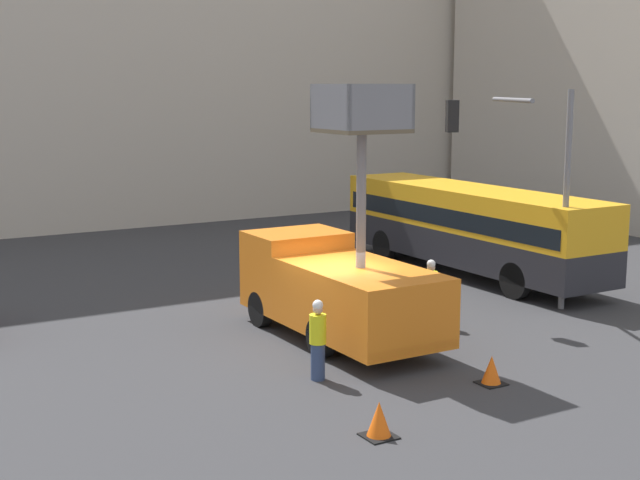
{
  "coord_description": "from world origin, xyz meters",
  "views": [
    {
      "loc": [
        -11.18,
        -18.57,
        6.52
      ],
      "look_at": [
        0.52,
        1.39,
        2.5
      ],
      "focal_mm": 50.0,
      "sensor_mm": 36.0,
      "label": 1
    }
  ],
  "objects_px": {
    "traffic_light_pole": "(527,163)",
    "road_worker_directing": "(431,292)",
    "road_worker_near_truck": "(318,340)",
    "traffic_cone_mid_road": "(379,420)",
    "utility_truck": "(337,285)",
    "city_bus": "(470,223)",
    "traffic_cone_near_truck": "(491,371)"
  },
  "relations": [
    {
      "from": "traffic_light_pole",
      "to": "traffic_cone_mid_road",
      "type": "xyz_separation_m",
      "value": [
        -9.06,
        -5.89,
        -4.01
      ]
    },
    {
      "from": "city_bus",
      "to": "traffic_light_pole",
      "type": "relative_size",
      "value": 1.8
    },
    {
      "from": "traffic_light_pole",
      "to": "traffic_cone_mid_road",
      "type": "relative_size",
      "value": 9.28
    },
    {
      "from": "utility_truck",
      "to": "city_bus",
      "type": "relative_size",
      "value": 0.57
    },
    {
      "from": "road_worker_near_truck",
      "to": "traffic_cone_mid_road",
      "type": "distance_m",
      "value": 3.56
    },
    {
      "from": "city_bus",
      "to": "traffic_cone_mid_road",
      "type": "bearing_deg",
      "value": 140.09
    },
    {
      "from": "road_worker_directing",
      "to": "traffic_cone_near_truck",
      "type": "relative_size",
      "value": 2.83
    },
    {
      "from": "traffic_light_pole",
      "to": "road_worker_near_truck",
      "type": "bearing_deg",
      "value": -163.72
    },
    {
      "from": "traffic_cone_near_truck",
      "to": "traffic_cone_mid_road",
      "type": "height_order",
      "value": "traffic_cone_mid_road"
    },
    {
      "from": "traffic_light_pole",
      "to": "road_worker_directing",
      "type": "distance_m",
      "value": 4.8
    },
    {
      "from": "traffic_light_pole",
      "to": "road_worker_near_truck",
      "type": "xyz_separation_m",
      "value": [
        -8.38,
        -2.45,
        -3.41
      ]
    },
    {
      "from": "traffic_cone_near_truck",
      "to": "traffic_light_pole",
      "type": "bearing_deg",
      "value": 41.7
    },
    {
      "from": "road_worker_directing",
      "to": "city_bus",
      "type": "bearing_deg",
      "value": -143.93
    },
    {
      "from": "road_worker_near_truck",
      "to": "traffic_cone_mid_road",
      "type": "relative_size",
      "value": 2.66
    },
    {
      "from": "city_bus",
      "to": "traffic_light_pole",
      "type": "distance_m",
      "value": 5.63
    },
    {
      "from": "road_worker_directing",
      "to": "traffic_cone_mid_road",
      "type": "bearing_deg",
      "value": 40.39
    },
    {
      "from": "traffic_cone_mid_road",
      "to": "road_worker_near_truck",
      "type": "bearing_deg",
      "value": 78.86
    },
    {
      "from": "road_worker_directing",
      "to": "traffic_cone_mid_road",
      "type": "height_order",
      "value": "road_worker_directing"
    },
    {
      "from": "utility_truck",
      "to": "traffic_cone_mid_road",
      "type": "relative_size",
      "value": 9.48
    },
    {
      "from": "road_worker_near_truck",
      "to": "traffic_cone_mid_road",
      "type": "bearing_deg",
      "value": 115.39
    },
    {
      "from": "city_bus",
      "to": "traffic_cone_near_truck",
      "type": "height_order",
      "value": "city_bus"
    },
    {
      "from": "city_bus",
      "to": "traffic_cone_near_truck",
      "type": "bearing_deg",
      "value": 148.79
    },
    {
      "from": "road_worker_near_truck",
      "to": "road_worker_directing",
      "type": "xyz_separation_m",
      "value": [
        5.01,
        2.45,
        -0.0
      ]
    },
    {
      "from": "utility_truck",
      "to": "road_worker_directing",
      "type": "distance_m",
      "value": 3.02
    },
    {
      "from": "traffic_light_pole",
      "to": "traffic_cone_near_truck",
      "type": "distance_m",
      "value": 8.07
    },
    {
      "from": "city_bus",
      "to": "traffic_cone_near_truck",
      "type": "relative_size",
      "value": 17.78
    },
    {
      "from": "utility_truck",
      "to": "traffic_light_pole",
      "type": "height_order",
      "value": "utility_truck"
    },
    {
      "from": "utility_truck",
      "to": "traffic_cone_mid_road",
      "type": "bearing_deg",
      "value": -114.51
    },
    {
      "from": "utility_truck",
      "to": "road_worker_directing",
      "type": "bearing_deg",
      "value": -1.62
    },
    {
      "from": "traffic_cone_mid_road",
      "to": "traffic_light_pole",
      "type": "bearing_deg",
      "value": 33.04
    },
    {
      "from": "utility_truck",
      "to": "road_worker_near_truck",
      "type": "distance_m",
      "value": 3.3
    },
    {
      "from": "traffic_light_pole",
      "to": "road_worker_near_truck",
      "type": "relative_size",
      "value": 3.49
    }
  ]
}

